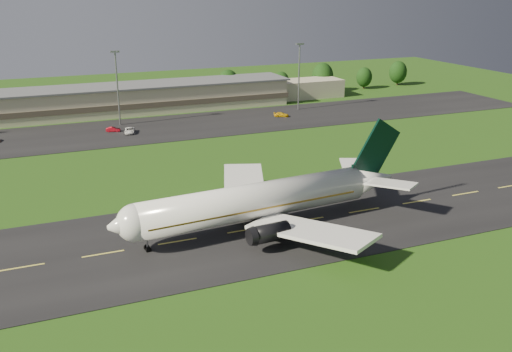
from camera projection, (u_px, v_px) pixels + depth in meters
name	position (u px, v px, depth m)	size (l,w,h in m)	color
ground	(177.00, 242.00, 86.14)	(360.00, 360.00, 0.00)	#214310
taxiway	(177.00, 242.00, 86.12)	(220.00, 30.00, 0.10)	black
apron	(106.00, 133.00, 149.26)	(260.00, 30.00, 0.10)	black
airliner	(259.00, 201.00, 89.57)	(51.28, 42.05, 15.57)	white
terminal	(115.00, 100.00, 171.53)	(145.00, 16.00, 8.40)	#BAAF8E
light_mast_centre	(117.00, 79.00, 154.05)	(2.40, 1.20, 20.35)	gray
light_mast_east	(299.00, 68.00, 173.87)	(2.40, 1.20, 20.35)	gray
tree_line	(184.00, 87.00, 188.49)	(198.82, 9.72, 10.50)	black
service_vehicle_b	(113.00, 129.00, 150.52)	(1.29, 3.70, 1.22)	#A80B18
service_vehicle_c	(130.00, 130.00, 148.93)	(2.36, 5.11, 1.42)	silver
service_vehicle_d	(281.00, 115.00, 167.64)	(1.79, 4.40, 1.28)	gold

